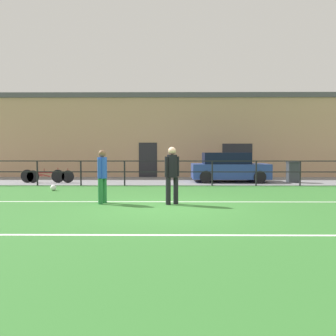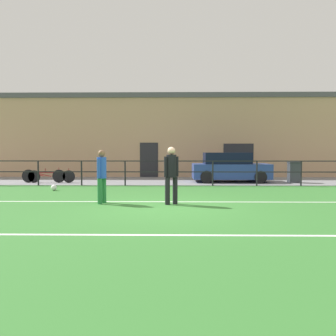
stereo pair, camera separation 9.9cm
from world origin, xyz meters
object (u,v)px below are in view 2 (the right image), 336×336
parked_car_red (229,168)px  player_striker (102,173)px  soccer_ball_match (54,188)px  bicycle_parked_1 (44,176)px  trash_bin_0 (294,172)px  player_goalkeeper (171,172)px  bicycle_parked_0 (51,176)px

parked_car_red → player_striker: bearing=-125.0°
player_striker → soccer_ball_match: (-2.65, 3.30, -0.80)m
soccer_ball_match → parked_car_red: size_ratio=0.06×
player_striker → bicycle_parked_1: bearing=-127.9°
parked_car_red → bicycle_parked_1: size_ratio=1.77×
trash_bin_0 → player_goalkeeper: bearing=-131.6°
soccer_ball_match → bicycle_parked_1: bicycle_parked_1 is taller
soccer_ball_match → bicycle_parked_1: 3.57m
player_goalkeeper → bicycle_parked_0: bearing=-74.5°
parked_car_red → bicycle_parked_1: (-9.31, -0.71, -0.37)m
soccer_ball_match → trash_bin_0: 11.29m
parked_car_red → bicycle_parked_0: bearing=-175.4°
bicycle_parked_0 → bicycle_parked_1: size_ratio=1.08×
parked_car_red → bicycle_parked_0: 8.96m
player_striker → parked_car_red: bearing=163.5°
bicycle_parked_0 → player_striker: bearing=-58.8°
soccer_ball_match → player_striker: bearing=-51.2°
soccer_ball_match → bicycle_parked_1: (-1.65, 3.16, 0.24)m
player_striker → trash_bin_0: (8.12, 6.68, -0.37)m
player_striker → bicycle_parked_0: (-3.92, 6.45, -0.57)m
bicycle_parked_0 → parked_car_red: bearing=4.6°
soccer_ball_match → parked_car_red: (7.66, 3.87, 0.61)m
trash_bin_0 → bicycle_parked_0: bearing=-178.9°
bicycle_parked_1 → player_striker: bearing=-56.3°
player_striker → parked_car_red: 8.74m
bicycle_parked_0 → soccer_ball_match: bearing=-68.1°
player_striker → parked_car_red: (5.01, 7.17, -0.18)m
player_goalkeeper → parked_car_red: 7.86m
parked_car_red → trash_bin_0: size_ratio=3.71×
bicycle_parked_0 → trash_bin_0: bearing=1.1°
bicycle_parked_1 → trash_bin_0: bearing=1.0°
bicycle_parked_1 → trash_bin_0: trash_bin_0 is taller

